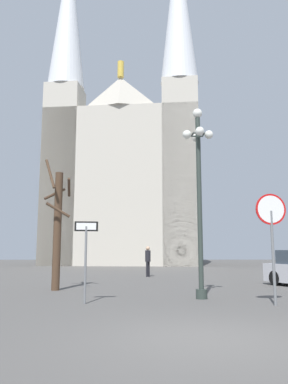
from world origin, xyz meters
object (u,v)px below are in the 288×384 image
at_px(one_way_arrow_sign, 86,250).
at_px(stop_sign, 272,225).
at_px(bare_tree, 57,226).
at_px(cathedral, 126,167).
at_px(street_lamp, 199,183).
at_px(pedestrian_walking, 148,258).

bearing_deg(one_way_arrow_sign, stop_sign, -5.55).
distance_m(one_way_arrow_sign, bare_tree, 4.23).
xyz_separation_m(cathedral, street_lamp, (3.18, -31.13, -7.56)).
height_order(cathedral, street_lamp, cathedral).
relative_size(one_way_arrow_sign, street_lamp, 0.37).
relative_size(cathedral, stop_sign, 12.47).
relative_size(cathedral, bare_tree, 7.54).
xyz_separation_m(cathedral, one_way_arrow_sign, (-0.37, -32.18, -9.73)).
distance_m(cathedral, stop_sign, 34.29).
xyz_separation_m(street_lamp, bare_tree, (-5.18, 2.73, -1.23)).
bearing_deg(street_lamp, stop_sign, -41.45).
height_order(stop_sign, street_lamp, street_lamp).
height_order(bare_tree, pedestrian_walking, bare_tree).
height_order(cathedral, bare_tree, cathedral).
distance_m(street_lamp, bare_tree, 5.99).
distance_m(stop_sign, pedestrian_walking, 12.43).
height_order(street_lamp, pedestrian_walking, street_lamp).
bearing_deg(bare_tree, pedestrian_walking, 63.41).
bearing_deg(pedestrian_walking, street_lamp, -82.63).
distance_m(cathedral, bare_tree, 29.79).
relative_size(stop_sign, one_way_arrow_sign, 1.33).
height_order(stop_sign, bare_tree, bare_tree).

